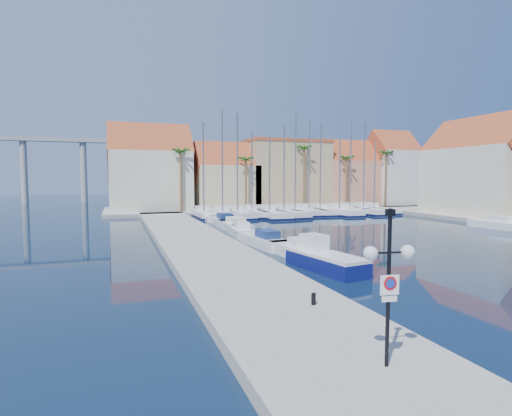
# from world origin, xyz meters

# --- Properties ---
(ground) EXTENTS (260.00, 260.00, 0.00)m
(ground) POSITION_xyz_m (0.00, 0.00, 0.00)
(ground) COLOR black
(ground) RESTS_ON ground
(quay_west) EXTENTS (6.00, 77.00, 0.50)m
(quay_west) POSITION_xyz_m (-9.00, 13.50, 0.25)
(quay_west) COLOR gray
(quay_west) RESTS_ON ground
(shore_north) EXTENTS (54.00, 16.00, 0.50)m
(shore_north) POSITION_xyz_m (10.00, 48.00, 0.25)
(shore_north) COLOR gray
(shore_north) RESTS_ON ground
(lamp_post) EXTENTS (1.42, 0.53, 4.20)m
(lamp_post) POSITION_xyz_m (-8.33, -8.59, 3.26)
(lamp_post) COLOR black
(lamp_post) RESTS_ON quay_west
(bollard) EXTENTS (0.19, 0.19, 0.46)m
(bollard) POSITION_xyz_m (-7.75, -3.32, 0.73)
(bollard) COLOR black
(bollard) RESTS_ON quay_west
(fishing_boat) EXTENTS (2.81, 5.99, 2.01)m
(fishing_boat) POSITION_xyz_m (-3.38, 3.79, 0.67)
(fishing_boat) COLOR navy
(fishing_boat) RESTS_ON ground
(motorboat_west_0) EXTENTS (2.49, 6.06, 1.40)m
(motorboat_west_0) POSITION_xyz_m (-3.15, 7.65, 0.51)
(motorboat_west_0) COLOR white
(motorboat_west_0) RESTS_ON ground
(motorboat_west_1) EXTENTS (2.35, 5.88, 1.40)m
(motorboat_west_1) POSITION_xyz_m (-3.90, 12.46, 0.51)
(motorboat_west_1) COLOR white
(motorboat_west_1) RESTS_ON ground
(motorboat_west_2) EXTENTS (2.13, 5.33, 1.40)m
(motorboat_west_2) POSITION_xyz_m (-3.96, 18.74, 0.51)
(motorboat_west_2) COLOR white
(motorboat_west_2) RESTS_ON ground
(motorboat_west_3) EXTENTS (2.34, 6.73, 1.40)m
(motorboat_west_3) POSITION_xyz_m (-3.31, 23.32, 0.51)
(motorboat_west_3) COLOR white
(motorboat_west_3) RESTS_ON ground
(motorboat_west_4) EXTENTS (2.41, 6.86, 1.40)m
(motorboat_west_4) POSITION_xyz_m (-3.13, 28.26, 0.51)
(motorboat_west_4) COLOR white
(motorboat_west_4) RESTS_ON ground
(motorboat_west_5) EXTENTS (2.51, 6.47, 1.40)m
(motorboat_west_5) POSITION_xyz_m (-3.34, 33.69, 0.51)
(motorboat_west_5) COLOR white
(motorboat_west_5) RESTS_ON ground
(motorboat_east_1) EXTENTS (2.32, 5.79, 1.40)m
(motorboat_east_1) POSITION_xyz_m (24.01, 14.97, 0.51)
(motorboat_east_1) COLOR white
(motorboat_east_1) RESTS_ON ground
(sailboat_0) EXTENTS (2.26, 8.10, 13.00)m
(sailboat_0) POSITION_xyz_m (-3.82, 36.86, 0.63)
(sailboat_0) COLOR white
(sailboat_0) RESTS_ON ground
(sailboat_1) EXTENTS (3.15, 10.78, 14.39)m
(sailboat_1) POSITION_xyz_m (-1.57, 35.46, 0.60)
(sailboat_1) COLOR white
(sailboat_1) RESTS_ON ground
(sailboat_2) EXTENTS (2.97, 10.16, 14.24)m
(sailboat_2) POSITION_xyz_m (0.68, 36.06, 0.61)
(sailboat_2) COLOR white
(sailboat_2) RESTS_ON ground
(sailboat_3) EXTENTS (2.61, 9.56, 11.89)m
(sailboat_3) POSITION_xyz_m (3.03, 36.64, 0.58)
(sailboat_3) COLOR white
(sailboat_3) RESTS_ON ground
(sailboat_4) EXTENTS (3.67, 12.16, 11.25)m
(sailboat_4) POSITION_xyz_m (5.16, 35.41, 0.55)
(sailboat_4) COLOR white
(sailboat_4) RESTS_ON ground
(sailboat_5) EXTENTS (3.97, 11.96, 13.03)m
(sailboat_5) POSITION_xyz_m (7.36, 35.59, 0.57)
(sailboat_5) COLOR white
(sailboat_5) RESTS_ON ground
(sailboat_6) EXTENTS (2.55, 9.17, 14.83)m
(sailboat_6) POSITION_xyz_m (9.57, 36.32, 0.64)
(sailboat_6) COLOR white
(sailboat_6) RESTS_ON ground
(sailboat_7) EXTENTS (2.69, 9.42, 13.83)m
(sailboat_7) POSITION_xyz_m (11.93, 36.57, 0.62)
(sailboat_7) COLOR white
(sailboat_7) RESTS_ON ground
(sailboat_8) EXTENTS (3.13, 10.12, 13.55)m
(sailboat_8) POSITION_xyz_m (13.77, 36.54, 0.60)
(sailboat_8) COLOR white
(sailboat_8) RESTS_ON ground
(sailboat_9) EXTENTS (3.39, 11.14, 11.17)m
(sailboat_9) POSITION_xyz_m (16.31, 35.36, 0.56)
(sailboat_9) COLOR white
(sailboat_9) RESTS_ON ground
(sailboat_10) EXTENTS (2.86, 8.79, 14.54)m
(sailboat_10) POSITION_xyz_m (18.78, 36.33, 0.65)
(sailboat_10) COLOR white
(sailboat_10) RESTS_ON ground
(sailboat_11) EXTENTS (3.18, 11.85, 13.82)m
(sailboat_11) POSITION_xyz_m (20.80, 35.89, 0.58)
(sailboat_11) COLOR white
(sailboat_11) RESTS_ON ground
(sailboat_12) EXTENTS (3.39, 10.65, 11.20)m
(sailboat_12) POSITION_xyz_m (22.94, 36.10, 0.56)
(sailboat_12) COLOR white
(sailboat_12) RESTS_ON ground
(building_0) EXTENTS (12.30, 9.00, 13.50)m
(building_0) POSITION_xyz_m (-10.00, 47.00, 6.52)
(building_0) COLOR beige
(building_0) RESTS_ON shore_north
(building_1) EXTENTS (10.30, 8.00, 11.00)m
(building_1) POSITION_xyz_m (2.00, 47.00, 5.30)
(building_1) COLOR #C1B188
(building_1) RESTS_ON shore_north
(building_2) EXTENTS (14.20, 10.20, 11.50)m
(building_2) POSITION_xyz_m (13.00, 48.00, 6.26)
(building_2) COLOR tan
(building_2) RESTS_ON shore_north
(building_3) EXTENTS (10.30, 8.00, 12.00)m
(building_3) POSITION_xyz_m (25.00, 47.00, 5.86)
(building_3) COLOR tan
(building_3) RESTS_ON shore_north
(building_4) EXTENTS (8.30, 8.00, 14.00)m
(building_4) POSITION_xyz_m (34.00, 46.00, 6.97)
(building_4) COLOR silver
(building_4) RESTS_ON shore_north
(building_6) EXTENTS (9.00, 14.30, 13.50)m
(building_6) POSITION_xyz_m (32.00, 24.00, 6.52)
(building_6) COLOR beige
(building_6) RESTS_ON shore_east
(palm_0) EXTENTS (2.60, 2.60, 10.15)m
(palm_0) POSITION_xyz_m (-6.00, 42.00, 9.08)
(palm_0) COLOR brown
(palm_0) RESTS_ON shore_north
(palm_1) EXTENTS (2.60, 2.60, 9.15)m
(palm_1) POSITION_xyz_m (4.00, 42.00, 8.14)
(palm_1) COLOR brown
(palm_1) RESTS_ON shore_north
(palm_2) EXTENTS (2.60, 2.60, 11.15)m
(palm_2) POSITION_xyz_m (14.00, 42.00, 10.02)
(palm_2) COLOR brown
(palm_2) RESTS_ON shore_north
(palm_3) EXTENTS (2.60, 2.60, 9.65)m
(palm_3) POSITION_xyz_m (22.00, 42.00, 8.61)
(palm_3) COLOR brown
(palm_3) RESTS_ON shore_north
(palm_4) EXTENTS (2.60, 2.60, 10.65)m
(palm_4) POSITION_xyz_m (30.00, 42.00, 9.55)
(palm_4) COLOR brown
(palm_4) RESTS_ON shore_north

